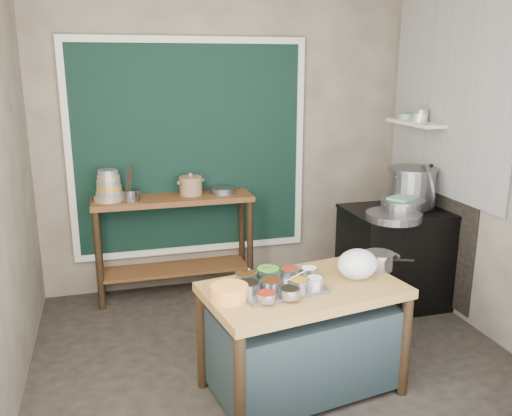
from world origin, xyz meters
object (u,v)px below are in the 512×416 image
object	(u,v)px
prep_table	(302,339)
ceramic_crock	(191,187)
back_counter	(175,246)
stock_pot	(411,187)
steamer	(402,206)
utensil_cup	(130,195)
saucepan	(379,261)
yellow_basin	(229,293)
stove_block	(396,258)
condiment_tray	(279,288)

from	to	relation	value
prep_table	ceramic_crock	bearing A→B (deg)	93.58
back_counter	stock_pot	distance (m)	2.23
ceramic_crock	steamer	xyz separation A→B (m)	(1.68, -0.87, -0.08)
utensil_cup	ceramic_crock	bearing A→B (deg)	8.79
saucepan	yellow_basin	bearing A→B (deg)	-148.42
back_counter	utensil_cup	size ratio (longest dim) A/B	8.65
utensil_cup	prep_table	bearing A→B (deg)	-60.87
yellow_basin	steamer	distance (m)	2.05
stove_block	condiment_tray	distance (m)	1.86
ceramic_crock	stock_pot	bearing A→B (deg)	-19.76
back_counter	ceramic_crock	size ratio (longest dim) A/B	6.50
back_counter	prep_table	bearing A→B (deg)	-71.65
prep_table	condiment_tray	distance (m)	0.42
condiment_tray	stock_pot	bearing A→B (deg)	35.88
stove_block	ceramic_crock	world-z (taller)	ceramic_crock
stove_block	yellow_basin	xyz separation A→B (m)	(-1.80, -1.15, 0.37)
back_counter	yellow_basin	bearing A→B (deg)	-86.97
steamer	back_counter	bearing A→B (deg)	155.66
yellow_basin	utensil_cup	size ratio (longest dim) A/B	1.37
stove_block	steamer	size ratio (longest dim) A/B	2.32
yellow_basin	stove_block	bearing A→B (deg)	32.52
stove_block	ceramic_crock	size ratio (longest dim) A/B	4.03
prep_table	condiment_tray	xyz separation A→B (m)	(-0.17, -0.01, 0.39)
stock_pot	steamer	size ratio (longest dim) A/B	1.16
back_counter	stock_pot	world-z (taller)	stock_pot
prep_table	yellow_basin	size ratio (longest dim) A/B	5.44
stock_pot	steamer	distance (m)	0.30
back_counter	utensil_cup	distance (m)	0.65
condiment_tray	saucepan	world-z (taller)	saucepan
prep_table	stove_block	world-z (taller)	stove_block
prep_table	saucepan	xyz separation A→B (m)	(0.60, 0.15, 0.43)
utensil_cup	stock_pot	world-z (taller)	stock_pot
stove_block	steamer	xyz separation A→B (m)	(-0.04, -0.11, 0.52)
stock_pot	stove_block	bearing A→B (deg)	-150.21
condiment_tray	utensil_cup	xyz separation A→B (m)	(-0.81, 1.76, 0.24)
stock_pot	saucepan	bearing A→B (deg)	-129.76
saucepan	stock_pot	bearing A→B (deg)	70.81
stove_block	yellow_basin	bearing A→B (deg)	-147.48
back_counter	saucepan	world-z (taller)	back_counter
stove_block	utensil_cup	size ratio (longest dim) A/B	5.37
back_counter	steamer	bearing A→B (deg)	-24.34
prep_table	steamer	xyz separation A→B (m)	(1.26, 0.97, 0.57)
steamer	saucepan	bearing A→B (deg)	-128.38
back_counter	saucepan	bearing A→B (deg)	-54.11
yellow_basin	ceramic_crock	bearing A→B (deg)	87.80
utensil_cup	back_counter	bearing A→B (deg)	7.92
prep_table	saucepan	world-z (taller)	saucepan
saucepan	ceramic_crock	xyz separation A→B (m)	(-1.03, 1.70, 0.22)
condiment_tray	stock_pot	size ratio (longest dim) A/B	1.17
saucepan	utensil_cup	size ratio (longest dim) A/B	1.28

